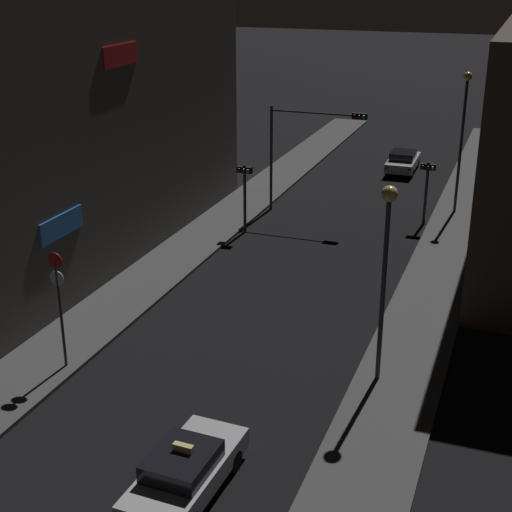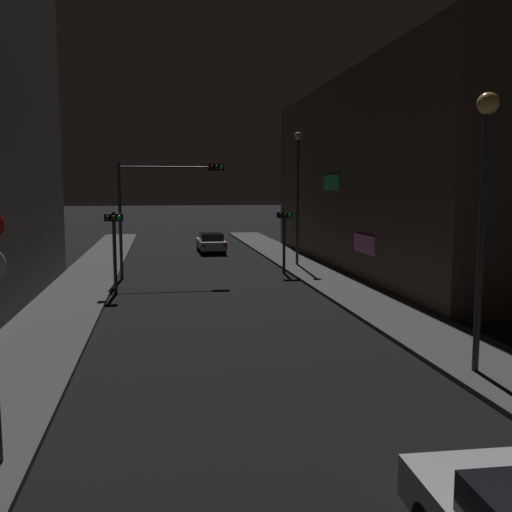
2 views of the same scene
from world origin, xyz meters
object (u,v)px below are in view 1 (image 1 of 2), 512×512
at_px(taxi, 185,471).
at_px(street_lamp_far_block, 463,124).
at_px(traffic_light_right_kerb, 427,180).
at_px(street_lamp_near_block, 386,248).
at_px(traffic_light_overhead, 306,138).
at_px(traffic_light_left_kerb, 245,184).
at_px(sign_pole_left, 59,299).
at_px(far_car, 403,161).

bearing_deg(taxi, street_lamp_far_block, 81.71).
relative_size(traffic_light_right_kerb, street_lamp_near_block, 0.51).
bearing_deg(street_lamp_near_block, traffic_light_overhead, 114.64).
xyz_separation_m(traffic_light_left_kerb, sign_pole_left, (-0.75, -15.61, 0.07)).
bearing_deg(street_lamp_far_block, traffic_light_right_kerb, -118.62).
height_order(traffic_light_left_kerb, sign_pole_left, sign_pole_left).
distance_m(traffic_light_left_kerb, traffic_light_right_kerb, 9.83).
relative_size(far_car, traffic_light_overhead, 0.75).
height_order(far_car, street_lamp_near_block, street_lamp_near_block).
height_order(traffic_light_overhead, street_lamp_far_block, street_lamp_far_block).
bearing_deg(street_lamp_far_block, sign_pole_left, -115.49).
bearing_deg(traffic_light_overhead, traffic_light_left_kerb, -115.56).
bearing_deg(taxi, sign_pole_left, 145.85).
relative_size(far_car, sign_pole_left, 1.05).
bearing_deg(street_lamp_near_block, street_lamp_far_block, 89.01).
bearing_deg(traffic_light_left_kerb, far_car, 69.63).
bearing_deg(traffic_light_overhead, street_lamp_far_block, 19.78).
relative_size(far_car, traffic_light_left_kerb, 1.23).
relative_size(taxi, traffic_light_overhead, 0.75).
relative_size(street_lamp_near_block, street_lamp_far_block, 0.88).
bearing_deg(street_lamp_far_block, traffic_light_overhead, -160.22).
height_order(traffic_light_overhead, sign_pole_left, traffic_light_overhead).
height_order(traffic_light_overhead, street_lamp_near_block, street_lamp_near_block).
relative_size(traffic_light_overhead, street_lamp_near_block, 0.88).
xyz_separation_m(taxi, traffic_light_right_kerb, (2.62, 24.82, 1.77)).
bearing_deg(street_lamp_far_block, taxi, -98.29).
distance_m(sign_pole_left, street_lamp_far_block, 25.25).
bearing_deg(far_car, sign_pole_left, -101.75).
bearing_deg(street_lamp_far_block, far_car, 118.29).
relative_size(traffic_light_overhead, traffic_light_left_kerb, 1.64).
relative_size(taxi, far_car, 1.01).
distance_m(taxi, street_lamp_near_block, 9.38).
relative_size(traffic_light_overhead, sign_pole_left, 1.41).
height_order(traffic_light_left_kerb, street_lamp_far_block, street_lamp_far_block).
bearing_deg(traffic_light_left_kerb, taxi, -73.28).
bearing_deg(street_lamp_near_block, traffic_light_left_kerb, 127.52).
bearing_deg(sign_pole_left, street_lamp_near_block, 15.75).
xyz_separation_m(traffic_light_right_kerb, sign_pole_left, (-9.45, -20.19, 0.19)).
bearing_deg(taxi, traffic_light_left_kerb, 106.72).
xyz_separation_m(far_car, traffic_light_left_kerb, (-5.66, -15.25, 1.89)).
distance_m(far_car, traffic_light_overhead, 12.21).
bearing_deg(traffic_light_overhead, taxi, -80.51).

